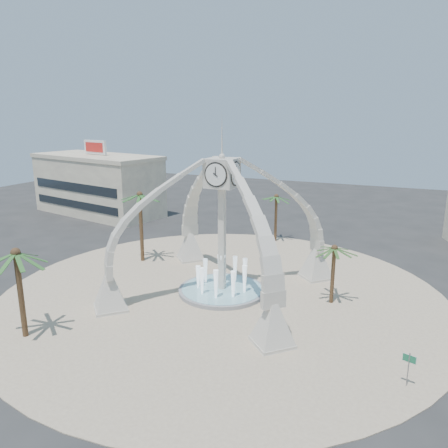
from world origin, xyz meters
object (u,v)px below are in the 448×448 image
at_px(clock_tower, 222,224).
at_px(palm_east, 334,249).
at_px(street_sign, 409,363).
at_px(palm_south, 16,254).
at_px(palm_west, 140,196).
at_px(palm_north, 276,197).
at_px(fountain, 222,290).

relative_size(clock_tower, palm_east, 3.16).
bearing_deg(street_sign, palm_south, -153.02).
height_order(palm_east, palm_west, palm_west).
bearing_deg(palm_north, clock_tower, -88.28).
xyz_separation_m(fountain, palm_north, (-0.54, 17.99, 5.50)).
xyz_separation_m(palm_north, palm_south, (-9.43, -31.29, 0.61)).
bearing_deg(palm_south, street_sign, 10.40).
distance_m(clock_tower, palm_east, 9.88).
relative_size(clock_tower, street_sign, 7.98).
distance_m(clock_tower, palm_west, 12.62).
xyz_separation_m(clock_tower, fountain, (0.00, 0.00, -6.20)).
height_order(palm_west, palm_south, palm_west).
bearing_deg(palm_south, palm_east, 37.56).
distance_m(palm_east, palm_north, 19.17).
distance_m(clock_tower, fountain, 6.20).
height_order(palm_west, street_sign, palm_west).
relative_size(fountain, palm_east, 1.41).
height_order(clock_tower, palm_south, clock_tower).
distance_m(palm_west, palm_north, 17.59).
relative_size(clock_tower, fountain, 2.24).
bearing_deg(palm_north, palm_east, -58.04).
height_order(palm_east, palm_north, palm_north).
xyz_separation_m(clock_tower, palm_south, (-9.97, -13.30, -0.09)).
relative_size(palm_north, palm_south, 0.90).
xyz_separation_m(clock_tower, street_sign, (15.99, -8.54, -4.88)).
height_order(clock_tower, palm_north, clock_tower).
xyz_separation_m(clock_tower, palm_west, (-11.74, 4.52, 0.91)).
bearing_deg(fountain, clock_tower, -90.00).
bearing_deg(street_sign, palm_north, 138.50).
relative_size(palm_west, palm_north, 1.27).
bearing_deg(fountain, palm_north, 91.72).
bearing_deg(palm_west, clock_tower, -21.07).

